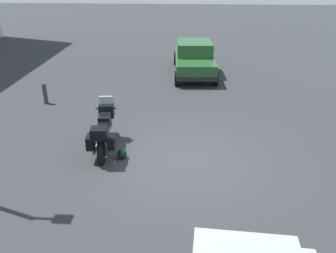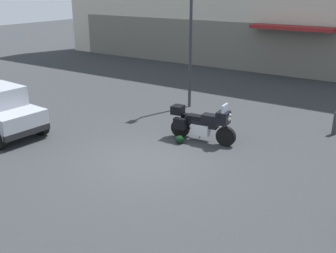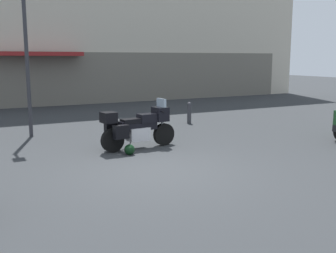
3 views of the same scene
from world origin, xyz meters
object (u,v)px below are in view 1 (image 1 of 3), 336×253
Objects in this scene: motorcycle at (104,130)px; helmet at (122,154)px; bollard_curbside at (45,93)px; car_sedan_far at (194,58)px.

motorcycle reaches higher than helmet.
bollard_curbside is at bearing 36.43° from motorcycle.
motorcycle is 0.89m from helmet.
motorcycle is 8.08× the size of helmet.
motorcycle is 4.66m from bollard_curbside.
motorcycle is at bearing 158.57° from car_sedan_far.
motorcycle reaches higher than bollard_curbside.
bollard_curbside is (3.49, 3.09, -0.18)m from motorcycle.
motorcycle is 0.49× the size of car_sedan_far.
bollard_curbside is at bearing 42.73° from helmet.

